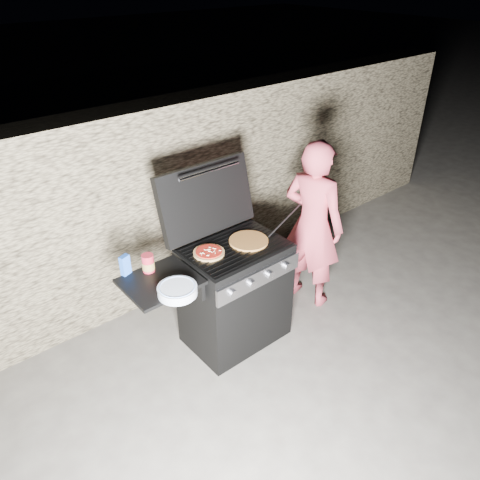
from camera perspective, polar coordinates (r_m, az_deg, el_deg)
ground at (r=4.14m, az=-0.54°, el=-11.55°), size 50.00×50.00×0.00m
stone_wall at (r=4.36m, az=-9.40°, el=4.70°), size 8.00×0.35×1.80m
gas_grill at (r=3.73m, az=-3.58°, el=-8.05°), size 1.34×0.79×0.91m
pizza_topped at (r=3.51m, az=-3.81°, el=-1.48°), size 0.31×0.31×0.03m
pizza_plain at (r=3.65m, az=1.06°, el=-0.09°), size 0.36×0.36×0.02m
sauce_jar at (r=3.36m, az=-11.14°, el=-2.77°), size 0.09×0.09×0.13m
blue_carton at (r=3.36m, az=-13.83°, el=-2.98°), size 0.08×0.06×0.15m
plate_stack at (r=3.12m, az=-7.64°, el=-6.11°), size 0.35×0.35×0.06m
person at (r=4.19m, az=8.85°, el=1.82°), size 0.50×0.64×1.57m
tongs at (r=3.88m, az=5.49°, el=2.51°), size 0.50×0.14×0.10m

